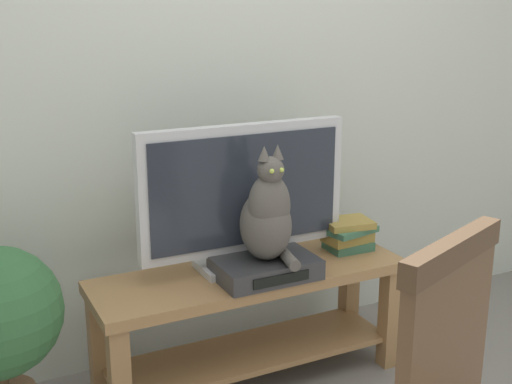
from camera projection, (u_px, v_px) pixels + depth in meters
back_wall at (221, 30)px, 2.80m from camera, size 7.00×0.12×2.80m
tv_stand at (250, 306)px, 2.67m from camera, size 1.27×0.40×0.49m
tv at (244, 195)px, 2.60m from camera, size 0.86×0.20×0.58m
media_box at (266, 268)px, 2.56m from camera, size 0.39×0.26×0.08m
cat at (267, 216)px, 2.49m from camera, size 0.19×0.28×0.45m
book_stack at (348, 234)px, 2.85m from camera, size 0.24×0.21×0.13m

